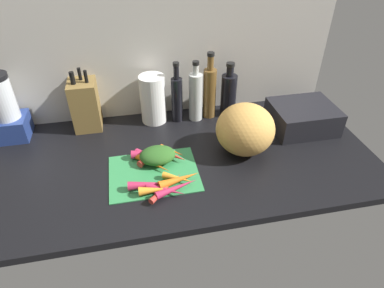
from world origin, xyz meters
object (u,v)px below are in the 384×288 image
carrot_5 (152,163)px  carrot_8 (166,190)px  cutting_board (154,173)px  bottle_2 (210,91)px  carrot_2 (150,184)px  carrot_9 (146,154)px  dish_rack (302,117)px  carrot_10 (151,153)px  blender_appliance (6,112)px  carrot_0 (177,188)px  carrot_6 (179,179)px  bottle_1 (196,96)px  winter_squash (245,129)px  carrot_1 (172,151)px  paper_towel_roll (153,99)px  carrot_3 (152,158)px  carrot_4 (178,178)px  carrot_12 (173,156)px  carrot_11 (167,187)px  bottle_3 (229,94)px  bottle_0 (177,98)px  carrot_7 (154,190)px  knife_block (85,104)px

carrot_5 → carrot_8: (3.26, -16.28, -0.04)cm
cutting_board → carrot_8: 12.86cm
bottle_2 → carrot_2: bearing=-125.9°
carrot_9 → dish_rack: size_ratio=0.42×
carrot_10 → blender_appliance: size_ratio=0.52×
carrot_0 → carrot_6: (1.65, 3.95, 0.29)cm
carrot_5 → bottle_1: (24.66, 33.17, 10.18)cm
winter_squash → bottle_2: 31.78cm
carrot_0 → carrot_1: carrot_0 is taller
paper_towel_roll → bottle_2: (26.99, -0.95, 1.80)cm
carrot_2 → carrot_6: size_ratio=0.97×
carrot_3 → carrot_10: 3.01cm
winter_squash → bottle_2: bottle_2 is taller
carrot_1 → carrot_10: carrot_10 is taller
carrot_4 → paper_towel_roll: 47.44cm
carrot_1 → carrot_12: 3.98cm
carrot_11 → bottle_3: bottle_3 is taller
carrot_2 → carrot_6: same height
carrot_5 → carrot_6: bearing=-53.4°
paper_towel_roll → dish_rack: 70.02cm
cutting_board → bottle_3: size_ratio=1.29×
cutting_board → carrot_6: bearing=-42.2°
carrot_1 → carrot_12: carrot_12 is taller
cutting_board → winter_squash: (39.22, 7.62, 10.33)cm
carrot_10 → bottle_2: 43.74cm
carrot_12 → winter_squash: 31.40cm
carrot_0 → bottle_0: (8.61, 49.57, 9.76)cm
carrot_9 → carrot_4: bearing=-58.1°
carrot_9 → carrot_7: bearing=-87.9°
dish_rack → carrot_12: bearing=-168.8°
carrot_4 → carrot_12: (0.38, 13.91, 0.17)cm
bottle_0 → bottle_3: size_ratio=1.09×
carrot_3 → carrot_9: carrot_9 is taller
carrot_6 → carrot_10: (-8.73, 18.24, -0.32)cm
carrot_4 → carrot_8: (-5.36, -5.34, -0.04)cm
carrot_2 → bottle_1: (26.94, 45.68, 9.79)cm
carrot_1 → bottle_1: bearing=59.1°
carrot_8 → knife_block: 61.50cm
carrot_10 → paper_towel_roll: size_ratio=0.68×
carrot_12 → bottle_2: bearing=54.2°
bottle_1 → bottle_2: size_ratio=0.91×
carrot_12 → blender_appliance: bearing=155.3°
carrot_6 → bottle_1: bearing=70.7°
dish_rack → carrot_6: bearing=-156.5°
carrot_10 → paper_towel_roll: (4.58, 29.10, 9.33)cm
cutting_board → carrot_9: size_ratio=2.89×
carrot_4 → carrot_11: bearing=-144.0°
carrot_4 → dish_rack: (62.91, 26.25, 3.55)cm
blender_appliance → bottle_3: (100.05, -0.04, -1.87)cm
cutting_board → bottle_0: bottle_0 is taller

